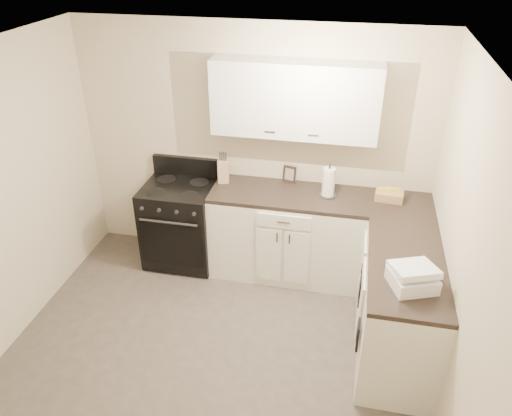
% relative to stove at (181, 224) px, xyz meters
% --- Properties ---
extents(floor, '(3.60, 3.60, 0.00)m').
position_rel_stove_xyz_m(floor, '(0.72, -1.48, -0.46)').
color(floor, '#473F38').
rests_on(floor, ground).
extents(ceiling, '(3.60, 3.60, 0.00)m').
position_rel_stove_xyz_m(ceiling, '(0.72, -1.48, 2.04)').
color(ceiling, white).
rests_on(ceiling, wall_back).
extents(wall_back, '(3.60, 0.00, 3.60)m').
position_rel_stove_xyz_m(wall_back, '(0.72, 0.32, 0.79)').
color(wall_back, beige).
rests_on(wall_back, ground).
extents(wall_right, '(0.00, 3.60, 3.60)m').
position_rel_stove_xyz_m(wall_right, '(2.52, -1.48, 0.79)').
color(wall_right, beige).
rests_on(wall_right, ground).
extents(base_cabinets_back, '(1.55, 0.60, 0.90)m').
position_rel_stove_xyz_m(base_cabinets_back, '(1.14, 0.02, -0.01)').
color(base_cabinets_back, white).
rests_on(base_cabinets_back, floor).
extents(base_cabinets_right, '(0.60, 1.90, 0.90)m').
position_rel_stove_xyz_m(base_cabinets_right, '(2.22, -0.63, -0.01)').
color(base_cabinets_right, white).
rests_on(base_cabinets_right, floor).
extents(countertop_back, '(1.55, 0.60, 0.04)m').
position_rel_stove_xyz_m(countertop_back, '(1.14, 0.02, 0.46)').
color(countertop_back, black).
rests_on(countertop_back, base_cabinets_back).
extents(countertop_right, '(0.60, 1.90, 0.04)m').
position_rel_stove_xyz_m(countertop_right, '(2.22, -0.63, 0.46)').
color(countertop_right, black).
rests_on(countertop_right, base_cabinets_right).
extents(upper_cabinets, '(1.55, 0.30, 0.70)m').
position_rel_stove_xyz_m(upper_cabinets, '(1.14, 0.18, 1.38)').
color(upper_cabinets, silver).
rests_on(upper_cabinets, wall_back).
extents(stove, '(0.73, 0.62, 0.88)m').
position_rel_stove_xyz_m(stove, '(0.00, 0.00, 0.00)').
color(stove, black).
rests_on(stove, floor).
extents(knife_block, '(0.12, 0.12, 0.24)m').
position_rel_stove_xyz_m(knife_block, '(0.45, 0.14, 0.60)').
color(knife_block, tan).
rests_on(knife_block, countertop_back).
extents(paper_towel, '(0.15, 0.15, 0.29)m').
position_rel_stove_xyz_m(paper_towel, '(1.52, 0.06, 0.63)').
color(paper_towel, white).
rests_on(paper_towel, countertop_back).
extents(picture_frame, '(0.14, 0.07, 0.17)m').
position_rel_stove_xyz_m(picture_frame, '(1.10, 0.28, 0.56)').
color(picture_frame, black).
rests_on(picture_frame, countertop_back).
extents(wicker_basket, '(0.27, 0.20, 0.09)m').
position_rel_stove_xyz_m(wicker_basket, '(2.10, 0.10, 0.52)').
color(wicker_basket, tan).
rests_on(wicker_basket, countertop_right).
extents(countertop_grill, '(0.39, 0.38, 0.11)m').
position_rel_stove_xyz_m(countertop_grill, '(2.23, -1.21, 0.54)').
color(countertop_grill, white).
rests_on(countertop_grill, countertop_right).
extents(glass_jar, '(0.09, 0.09, 0.13)m').
position_rel_stove_xyz_m(glass_jar, '(2.22, -1.16, 0.55)').
color(glass_jar, silver).
rests_on(glass_jar, countertop_right).
extents(oven_mitt_near, '(0.02, 0.14, 0.24)m').
position_rel_stove_xyz_m(oven_mitt_near, '(1.90, -1.28, -0.01)').
color(oven_mitt_near, black).
rests_on(oven_mitt_near, base_cabinets_right).
extents(oven_mitt_far, '(0.02, 0.15, 0.26)m').
position_rel_stove_xyz_m(oven_mitt_far, '(1.90, -0.81, 0.05)').
color(oven_mitt_far, black).
rests_on(oven_mitt_far, base_cabinets_right).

